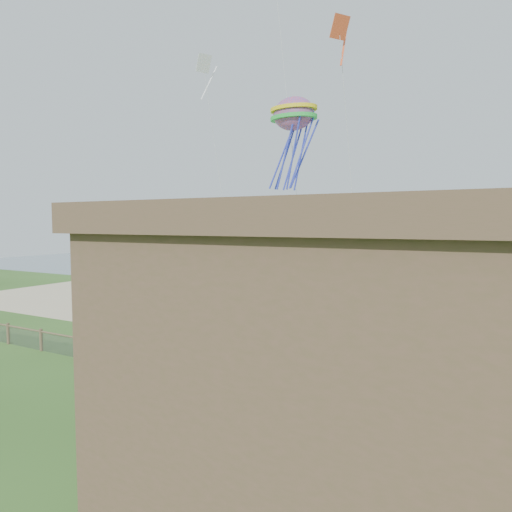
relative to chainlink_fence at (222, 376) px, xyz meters
The scene contains 8 objects.
ground 6.03m from the chainlink_fence, 90.00° to the right, with size 160.00×160.00×0.00m, color #2C4E1B.
sand_beach 16.01m from the chainlink_fence, 90.00° to the left, with size 72.00×20.00×0.02m, color #C7B490.
ocean 60.00m from the chainlink_fence, 90.00° to the left, with size 160.00×68.00×0.02m, color slate.
chainlink_fence is the anchor object (origin of this frame).
picnic_table 5.16m from the chainlink_fence, 21.67° to the right, with size 1.93×1.46×0.81m, color brown, non-canonical shape.
octopus_kite 16.11m from the chainlink_fence, 98.20° to the left, with size 3.11×2.20×6.41m, color #FE4828, non-canonical shape.
kite_white 19.68m from the chainlink_fence, 128.65° to the left, with size 1.14×0.70×2.37m, color white, non-canonical shape.
kite_red 17.43m from the chainlink_fence, 66.05° to the left, with size 1.13×0.70×1.98m, color #F1572A, non-canonical shape.
Camera 1 is at (10.57, -10.09, 7.14)m, focal length 32.00 mm.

